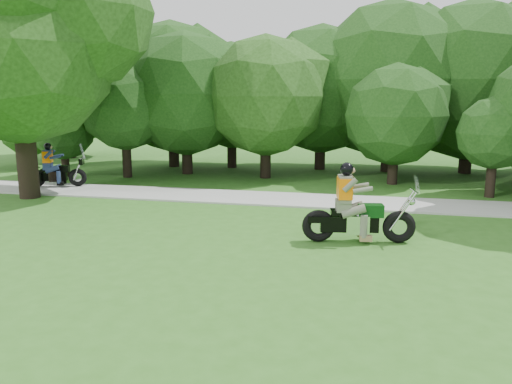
# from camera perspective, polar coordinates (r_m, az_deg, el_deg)

# --- Properties ---
(ground) EXTENTS (100.00, 100.00, 0.00)m
(ground) POSITION_cam_1_polar(r_m,az_deg,el_deg) (9.04, 6.37, -11.67)
(ground) COLOR #2F631C
(ground) RESTS_ON ground
(walkway) EXTENTS (60.00, 2.20, 0.06)m
(walkway) POSITION_cam_1_polar(r_m,az_deg,el_deg) (16.68, 9.44, -1.10)
(walkway) COLOR #9D9D98
(walkway) RESTS_ON ground
(tree_line) EXTENTS (39.74, 12.04, 7.70)m
(tree_line) POSITION_cam_1_polar(r_m,az_deg,el_deg) (23.08, 14.93, 11.01)
(tree_line) COLOR black
(tree_line) RESTS_ON ground
(big_tree_west) EXTENTS (8.64, 6.56, 9.96)m
(big_tree_west) POSITION_cam_1_polar(r_m,az_deg,el_deg) (19.10, -25.24, 16.82)
(big_tree_west) COLOR black
(big_tree_west) RESTS_ON ground
(chopper_motorcycle) EXTENTS (2.70, 0.92, 1.94)m
(chopper_motorcycle) POSITION_cam_1_polar(r_m,az_deg,el_deg) (12.11, 11.08, -2.40)
(chopper_motorcycle) COLOR black
(chopper_motorcycle) RESTS_ON ground
(touring_motorcycle) EXTENTS (2.14, 1.18, 1.68)m
(touring_motorcycle) POSITION_cam_1_polar(r_m,az_deg,el_deg) (20.44, -22.21, 2.25)
(touring_motorcycle) COLOR black
(touring_motorcycle) RESTS_ON walkway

